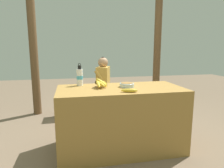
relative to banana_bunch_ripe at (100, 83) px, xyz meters
name	(u,v)px	position (x,y,z in m)	size (l,w,h in m)	color
ground_plane	(120,148)	(0.24, -0.06, -0.83)	(12.00, 12.00, 0.00)	#75604C
market_counter	(120,119)	(0.24, -0.06, -0.45)	(1.49, 0.71, 0.77)	olive
banana_bunch_ripe	(100,83)	(0.00, 0.00, 0.00)	(0.18, 0.29, 0.13)	#4C381E
serving_bowl	(127,85)	(0.32, -0.03, -0.03)	(0.18, 0.18, 0.05)	silver
water_bottle	(80,77)	(-0.23, 0.18, 0.05)	(0.08, 0.08, 0.28)	white
loose_banana_front	(129,90)	(0.27, -0.32, -0.04)	(0.18, 0.09, 0.04)	gold
wooden_bench	(102,95)	(0.22, 1.27, -0.46)	(1.58, 0.32, 0.45)	brown
seated_vendor	(101,82)	(0.19, 1.26, -0.20)	(0.47, 0.43, 1.08)	#232328
banana_bunch_green	(80,89)	(-0.18, 1.27, -0.32)	(0.18, 0.25, 0.12)	#4C381E
support_post_near	(33,39)	(-0.98, 1.56, 0.56)	(0.14, 0.14, 2.79)	brown
support_post_far	(158,40)	(1.42, 1.56, 0.56)	(0.14, 0.14, 2.79)	brown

